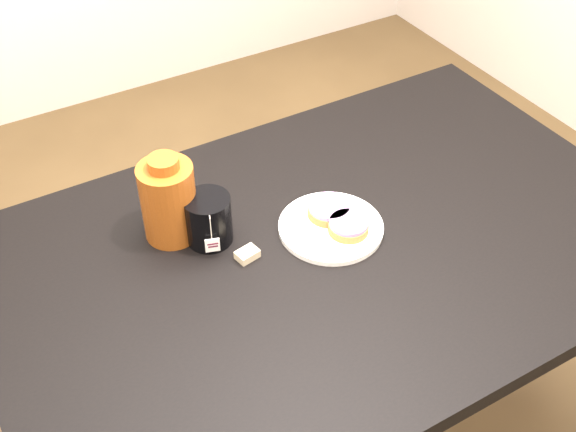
{
  "coord_description": "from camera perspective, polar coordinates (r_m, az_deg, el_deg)",
  "views": [
    {
      "loc": [
        -0.62,
        -0.9,
        1.78
      ],
      "look_at": [
        -0.07,
        0.06,
        0.81
      ],
      "focal_mm": 45.0,
      "sensor_mm": 36.0,
      "label": 1
    }
  ],
  "objects": [
    {
      "name": "table",
      "position": [
        1.56,
        3.25,
        -4.3
      ],
      "size": [
        1.4,
        0.9,
        0.75
      ],
      "color": "black",
      "rests_on": "ground_plane"
    },
    {
      "name": "plate",
      "position": [
        1.52,
        3.41,
        -0.83
      ],
      "size": [
        0.22,
        0.22,
        0.02
      ],
      "color": "white",
      "rests_on": "table"
    },
    {
      "name": "bagel_back",
      "position": [
        1.54,
        3.28,
        0.51
      ],
      "size": [
        0.1,
        0.1,
        0.03
      ],
      "color": "brown",
      "rests_on": "plate"
    },
    {
      "name": "bagel_front",
      "position": [
        1.5,
        4.8,
        -0.79
      ],
      "size": [
        0.09,
        0.09,
        0.03
      ],
      "color": "brown",
      "rests_on": "plate"
    },
    {
      "name": "mug",
      "position": [
        1.48,
        -6.42,
        -0.25
      ],
      "size": [
        0.15,
        0.12,
        0.11
      ],
      "rotation": [
        0.0,
        0.0,
        -0.32
      ],
      "color": "black",
      "rests_on": "table"
    },
    {
      "name": "teabag_pouch",
      "position": [
        1.46,
        -3.24,
        -3.05
      ],
      "size": [
        0.05,
        0.04,
        0.02
      ],
      "primitive_type": "cube",
      "rotation": [
        0.0,
        0.0,
        0.19
      ],
      "color": "#C6B793",
      "rests_on": "table"
    },
    {
      "name": "bagel_package",
      "position": [
        1.48,
        -9.43,
        1.24
      ],
      "size": [
        0.12,
        0.12,
        0.19
      ],
      "rotation": [
        0.0,
        0.0,
        0.08
      ],
      "color": "#642A0D",
      "rests_on": "table"
    }
  ]
}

